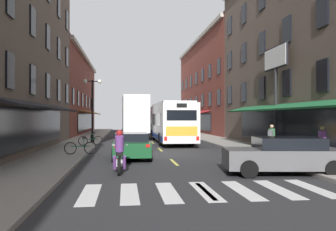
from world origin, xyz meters
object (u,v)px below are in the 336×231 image
at_px(billboard_sign, 276,70).
at_px(sedan_mid, 284,155).
at_px(bicycle_mid, 80,147).
at_px(bicycle_near, 91,140).
at_px(pedestrian_near, 272,138).
at_px(pedestrian_mid, 322,143).
at_px(box_truck, 135,117).
at_px(street_lamp_twin, 92,107).
at_px(transit_bus, 171,122).
at_px(motorcycle_rider, 119,154).
at_px(sedan_near, 131,145).

xyz_separation_m(billboard_sign, sedan_mid, (-3.42, -8.34, -4.39)).
distance_m(billboard_sign, bicycle_mid, 12.71).
distance_m(bicycle_near, pedestrian_near, 12.46).
distance_m(bicycle_mid, pedestrian_near, 10.62).
distance_m(bicycle_near, pedestrian_mid, 15.29).
height_order(box_truck, street_lamp_twin, street_lamp_twin).
distance_m(billboard_sign, pedestrian_mid, 6.90).
xyz_separation_m(transit_bus, street_lamp_twin, (-6.35, -1.11, 1.18)).
bearing_deg(billboard_sign, box_truck, 120.83).
height_order(sedan_mid, bicycle_mid, sedan_mid).
bearing_deg(box_truck, transit_bus, -64.07).
xyz_separation_m(box_truck, bicycle_near, (-3.41, -9.57, -1.65)).
height_order(box_truck, pedestrian_mid, box_truck).
bearing_deg(pedestrian_mid, street_lamp_twin, -100.13).
xyz_separation_m(bicycle_mid, pedestrian_near, (10.60, -0.54, 0.47)).
bearing_deg(street_lamp_twin, pedestrian_near, -40.41).
distance_m(box_truck, bicycle_near, 10.29).
height_order(bicycle_near, pedestrian_mid, pedestrian_mid).
bearing_deg(motorcycle_rider, bicycle_mid, 110.94).
bearing_deg(transit_bus, sedan_mid, -82.68).
bearing_deg(bicycle_mid, street_lamp_twin, 90.97).
height_order(billboard_sign, sedan_mid, billboard_sign).
bearing_deg(box_truck, bicycle_near, -109.60).
distance_m(transit_bus, sedan_mid, 16.74).
relative_size(box_truck, pedestrian_mid, 4.70).
xyz_separation_m(pedestrian_near, pedestrian_mid, (0.96, -3.48, -0.02)).
bearing_deg(bicycle_mid, pedestrian_near, -2.90).
bearing_deg(bicycle_near, billboard_sign, -20.70).
bearing_deg(pedestrian_mid, transit_bus, -121.66).
distance_m(sedan_near, street_lamp_twin, 10.29).
height_order(billboard_sign, bicycle_near, billboard_sign).
xyz_separation_m(bicycle_mid, street_lamp_twin, (-0.15, 8.61, 2.41)).
xyz_separation_m(billboard_sign, transit_bus, (-5.55, 8.23, -3.37)).
relative_size(bicycle_mid, pedestrian_near, 1.08).
height_order(transit_bus, bicycle_mid, transit_bus).
relative_size(motorcycle_rider, bicycle_mid, 1.21).
distance_m(billboard_sign, street_lamp_twin, 14.04).
xyz_separation_m(box_truck, sedan_mid, (4.95, -22.37, -1.43)).
bearing_deg(bicycle_mid, transit_bus, 57.47).
bearing_deg(box_truck, bicycle_mid, -102.30).
bearing_deg(pedestrian_mid, motorcycle_rider, -42.92).
bearing_deg(street_lamp_twin, sedan_mid, -61.25).
bearing_deg(bicycle_near, motorcycle_rider, -79.30).
distance_m(box_truck, pedestrian_mid, 21.22).
relative_size(billboard_sign, bicycle_mid, 3.75).
distance_m(box_truck, bicycle_mid, 15.97).
bearing_deg(sedan_mid, pedestrian_mid, 41.20).
bearing_deg(box_truck, sedan_near, -92.30).
bearing_deg(street_lamp_twin, motorcycle_rider, -80.78).
distance_m(billboard_sign, transit_bus, 10.48).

